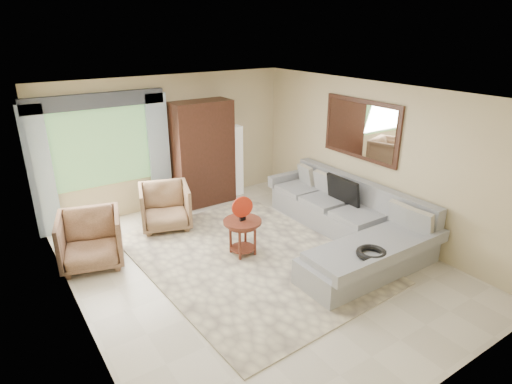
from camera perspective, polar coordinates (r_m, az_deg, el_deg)
ground at (r=6.68m, az=-0.11°, el=-9.78°), size 6.00×6.00×0.00m
area_rug at (r=6.85m, az=-0.95°, el=-8.82°), size 3.19×4.14×0.02m
sectional_sofa at (r=7.46m, az=12.16°, el=-4.33°), size 2.30×3.46×0.90m
tv_screen at (r=7.74m, az=11.52°, el=0.22°), size 0.14×0.74×0.48m
garden_hose at (r=6.11m, az=15.17°, el=-7.89°), size 0.43×0.43×0.09m
coffee_table at (r=6.83m, az=-1.79°, el=-6.00°), size 0.61×0.61×0.61m
red_disc at (r=6.61m, az=-1.84°, el=-2.00°), size 0.34×0.10×0.34m
armchair_left at (r=6.99m, az=-21.17°, el=-5.95°), size 1.10×1.12×0.83m
armchair_right at (r=7.88m, az=-12.02°, el=-1.93°), size 1.09×1.10×0.80m
potted_plant at (r=7.78m, az=-23.94°, el=-4.96°), size 0.50×0.44×0.50m
armoire at (r=8.69m, az=-7.11°, el=5.12°), size 1.20×0.55×2.10m
floor_lamp at (r=9.20m, az=-2.76°, el=4.21°), size 0.24×0.24×1.50m
window at (r=8.20m, az=-19.98°, el=5.54°), size 1.80×0.04×1.40m
curtain_left at (r=8.01m, az=-26.80°, el=2.29°), size 0.40×0.08×2.30m
curtain_right at (r=8.48m, az=-12.77°, el=5.04°), size 0.40×0.08×2.30m
valance at (r=7.96m, az=-20.62°, el=11.32°), size 2.40×0.12×0.26m
wall_mirror at (r=7.80m, az=13.77°, el=8.11°), size 0.05×1.70×1.05m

